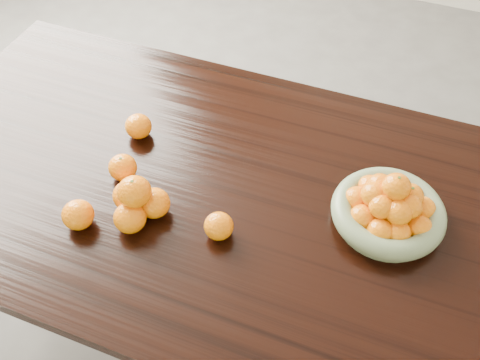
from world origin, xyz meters
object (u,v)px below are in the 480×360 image
(orange_pyramid, at_px, (137,202))
(loose_orange_0, at_px, (123,167))
(fruit_bowl, at_px, (389,208))
(dining_table, at_px, (243,215))

(orange_pyramid, bearing_deg, loose_orange_0, 134.60)
(fruit_bowl, relative_size, loose_orange_0, 3.72)
(fruit_bowl, height_order, loose_orange_0, fruit_bowl)
(dining_table, bearing_deg, loose_orange_0, -170.16)
(dining_table, relative_size, loose_orange_0, 26.07)
(fruit_bowl, xyz_separation_m, loose_orange_0, (-0.69, -0.11, -0.01))
(dining_table, distance_m, loose_orange_0, 0.35)
(fruit_bowl, relative_size, orange_pyramid, 1.86)
(orange_pyramid, distance_m, loose_orange_0, 0.14)
(dining_table, distance_m, fruit_bowl, 0.40)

